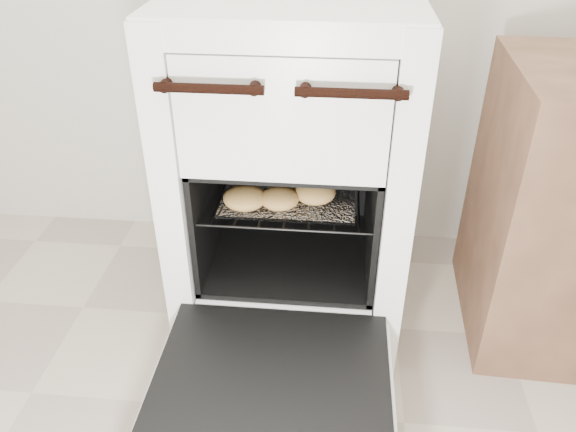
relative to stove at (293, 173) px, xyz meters
name	(u,v)px	position (x,y,z in m)	size (l,w,h in m)	color
stove	(293,173)	(0.00, 0.00, 0.00)	(0.62, 0.69, 0.95)	white
oven_door	(273,376)	(0.00, -0.52, -0.26)	(0.56, 0.43, 0.04)	black
oven_rack	(291,189)	(0.00, -0.07, -0.01)	(0.45, 0.43, 0.01)	black
foil_sheet	(290,190)	(0.00, -0.09, -0.01)	(0.35, 0.31, 0.01)	white
baked_rolls	(289,189)	(0.00, -0.13, 0.02)	(0.32, 0.35, 0.05)	#E2B55A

